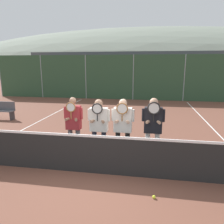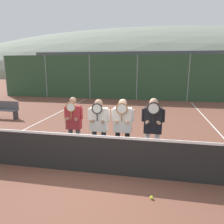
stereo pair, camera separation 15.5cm
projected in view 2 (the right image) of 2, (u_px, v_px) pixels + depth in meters
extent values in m
plane|color=brown|center=(96.00, 173.00, 5.35)|extent=(120.00, 120.00, 0.00)
ellipsoid|color=gray|center=(151.00, 73.00, 62.77)|extent=(119.97, 66.65, 23.33)
cube|color=tan|center=(129.00, 73.00, 22.58)|extent=(17.16, 5.00, 3.35)
cube|color=#4C4C51|center=(130.00, 55.00, 22.18)|extent=(17.66, 5.50, 0.36)
cylinder|color=gray|center=(6.00, 76.00, 18.03)|extent=(0.06, 0.06, 3.28)
cylinder|color=gray|center=(46.00, 77.00, 17.34)|extent=(0.06, 0.06, 3.28)
cylinder|color=gray|center=(90.00, 77.00, 16.66)|extent=(0.06, 0.06, 3.28)
cylinder|color=gray|center=(137.00, 78.00, 15.98)|extent=(0.06, 0.06, 3.28)
cylinder|color=gray|center=(189.00, 78.00, 15.30)|extent=(0.06, 0.06, 3.28)
cube|color=#2D4C33|center=(137.00, 78.00, 15.98)|extent=(21.68, 0.02, 3.28)
cube|color=black|center=(96.00, 155.00, 5.25)|extent=(10.15, 0.02, 0.93)
cube|color=white|center=(96.00, 136.00, 5.15)|extent=(10.15, 0.03, 0.06)
cube|color=white|center=(25.00, 129.00, 8.95)|extent=(0.05, 16.00, 0.01)
cylinder|color=#56565B|center=(71.00, 142.00, 6.29)|extent=(0.13, 0.13, 0.83)
cylinder|color=#56565B|center=(78.00, 143.00, 6.24)|extent=(0.13, 0.13, 0.83)
cube|color=maroon|center=(74.00, 117.00, 6.10)|extent=(0.41, 0.22, 0.66)
sphere|color=#997056|center=(73.00, 101.00, 6.00)|extent=(0.19, 0.19, 0.19)
cylinder|color=maroon|center=(66.00, 113.00, 6.12)|extent=(0.08, 0.08, 0.32)
cylinder|color=maroon|center=(81.00, 113.00, 6.03)|extent=(0.08, 0.08, 0.32)
cylinder|color=#997056|center=(69.00, 118.00, 6.04)|extent=(0.16, 0.27, 0.08)
cylinder|color=#997056|center=(76.00, 119.00, 6.00)|extent=(0.16, 0.27, 0.08)
cylinder|color=#936033|center=(71.00, 115.00, 5.91)|extent=(0.03, 0.03, 0.20)
torus|color=#936033|center=(71.00, 107.00, 5.86)|extent=(0.28, 0.03, 0.28)
cylinder|color=silver|center=(71.00, 107.00, 5.86)|extent=(0.23, 0.00, 0.23)
cylinder|color=#232838|center=(95.00, 144.00, 6.15)|extent=(0.13, 0.13, 0.81)
cylinder|color=#232838|center=(104.00, 145.00, 6.10)|extent=(0.13, 0.13, 0.81)
cube|color=white|center=(99.00, 119.00, 5.97)|extent=(0.49, 0.22, 0.64)
sphere|color=#997056|center=(99.00, 103.00, 5.87)|extent=(0.23, 0.23, 0.23)
cylinder|color=white|center=(89.00, 115.00, 5.99)|extent=(0.08, 0.08, 0.31)
cylinder|color=white|center=(108.00, 115.00, 5.89)|extent=(0.08, 0.08, 0.31)
cylinder|color=#997056|center=(94.00, 120.00, 5.91)|extent=(0.16, 0.27, 0.08)
cylinder|color=#997056|center=(102.00, 121.00, 5.86)|extent=(0.16, 0.27, 0.08)
cylinder|color=black|center=(97.00, 117.00, 5.77)|extent=(0.03, 0.03, 0.20)
torus|color=black|center=(97.00, 109.00, 5.72)|extent=(0.30, 0.03, 0.30)
cylinder|color=silver|center=(97.00, 109.00, 5.72)|extent=(0.24, 0.00, 0.24)
cylinder|color=black|center=(118.00, 146.00, 6.03)|extent=(0.13, 0.13, 0.83)
cylinder|color=black|center=(127.00, 146.00, 5.98)|extent=(0.13, 0.13, 0.83)
cube|color=white|center=(123.00, 120.00, 5.84)|extent=(0.48, 0.22, 0.66)
sphere|color=tan|center=(123.00, 103.00, 5.74)|extent=(0.22, 0.22, 0.22)
cylinder|color=white|center=(113.00, 115.00, 5.87)|extent=(0.08, 0.08, 0.32)
cylinder|color=white|center=(133.00, 116.00, 5.77)|extent=(0.08, 0.08, 0.32)
cylinder|color=tan|center=(118.00, 121.00, 5.78)|extent=(0.16, 0.27, 0.08)
cylinder|color=tan|center=(127.00, 121.00, 5.74)|extent=(0.16, 0.27, 0.08)
cylinder|color=#936033|center=(122.00, 118.00, 5.65)|extent=(0.03, 0.03, 0.20)
torus|color=#936033|center=(122.00, 109.00, 5.60)|extent=(0.31, 0.03, 0.31)
cylinder|color=silver|center=(122.00, 109.00, 5.60)|extent=(0.25, 0.00, 0.25)
cylinder|color=white|center=(147.00, 148.00, 5.86)|extent=(0.13, 0.13, 0.85)
cylinder|color=white|center=(157.00, 148.00, 5.81)|extent=(0.13, 0.13, 0.85)
cube|color=black|center=(153.00, 120.00, 5.67)|extent=(0.46, 0.22, 0.67)
sphere|color=tan|center=(154.00, 102.00, 5.56)|extent=(0.22, 0.22, 0.22)
cylinder|color=black|center=(143.00, 115.00, 5.69)|extent=(0.08, 0.08, 0.33)
cylinder|color=black|center=(163.00, 116.00, 5.59)|extent=(0.08, 0.08, 0.33)
cylinder|color=tan|center=(148.00, 122.00, 5.61)|extent=(0.16, 0.27, 0.08)
cylinder|color=tan|center=(158.00, 122.00, 5.56)|extent=(0.16, 0.27, 0.08)
cylinder|color=black|center=(153.00, 118.00, 5.47)|extent=(0.03, 0.03, 0.20)
torus|color=black|center=(153.00, 108.00, 5.42)|extent=(0.33, 0.04, 0.33)
cylinder|color=silver|center=(153.00, 108.00, 5.42)|extent=(0.27, 0.00, 0.27)
cube|color=#B2B7BC|center=(64.00, 85.00, 19.82)|extent=(4.73, 1.81, 0.87)
cube|color=#2D3842|center=(64.00, 76.00, 19.65)|extent=(2.60, 1.67, 0.71)
cylinder|color=black|center=(77.00, 92.00, 18.73)|extent=(0.60, 0.16, 0.60)
cylinder|color=black|center=(84.00, 89.00, 20.51)|extent=(0.60, 0.16, 0.60)
cylinder|color=black|center=(44.00, 91.00, 19.32)|extent=(0.60, 0.16, 0.60)
cylinder|color=black|center=(53.00, 88.00, 21.09)|extent=(0.60, 0.16, 0.60)
cube|color=navy|center=(121.00, 86.00, 18.91)|extent=(4.73, 1.73, 0.82)
cube|color=#2D3842|center=(121.00, 78.00, 18.75)|extent=(2.60, 1.59, 0.67)
cylinder|color=black|center=(138.00, 93.00, 17.86)|extent=(0.60, 0.16, 0.60)
cylinder|color=black|center=(139.00, 90.00, 19.56)|extent=(0.60, 0.16, 0.60)
cylinder|color=black|center=(101.00, 92.00, 18.44)|extent=(0.60, 0.16, 0.60)
cylinder|color=black|center=(106.00, 90.00, 20.14)|extent=(0.60, 0.16, 0.60)
cube|color=black|center=(182.00, 88.00, 18.07)|extent=(4.43, 1.82, 0.75)
cube|color=#2D3842|center=(182.00, 80.00, 17.93)|extent=(2.43, 1.67, 0.61)
cylinder|color=black|center=(202.00, 94.00, 16.99)|extent=(0.60, 0.16, 0.60)
cylinder|color=black|center=(198.00, 91.00, 18.77)|extent=(0.60, 0.16, 0.60)
cylinder|color=black|center=(164.00, 93.00, 17.54)|extent=(0.60, 0.16, 0.60)
cylinder|color=black|center=(163.00, 91.00, 19.31)|extent=(0.60, 0.16, 0.60)
cube|color=#515156|center=(1.00, 110.00, 10.65)|extent=(1.71, 0.36, 0.05)
cube|color=#515156|center=(3.00, 105.00, 10.75)|extent=(1.71, 0.04, 0.40)
cube|color=#333338|center=(16.00, 115.00, 10.55)|extent=(0.06, 0.32, 0.40)
sphere|color=#CCDB33|center=(151.00, 198.00, 4.32)|extent=(0.07, 0.07, 0.07)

